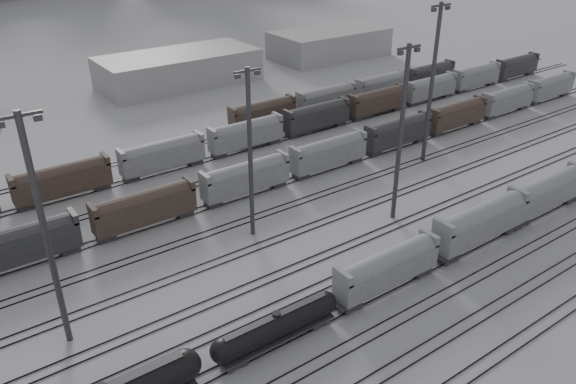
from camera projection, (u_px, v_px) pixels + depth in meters
ground at (438, 270)px, 71.99m from camera, size 900.00×900.00×0.00m
tracks at (348, 215)px, 84.59m from camera, size 220.00×71.50×0.16m
tank_car_b at (277, 326)px, 59.04m from camera, size 15.66×2.61×3.87m
hopper_car_a at (387, 267)px, 66.89m from camera, size 14.81×2.94×5.30m
hopper_car_b at (481, 221)px, 75.82m from camera, size 16.44×3.27×5.88m
hopper_car_c at (547, 191)px, 83.98m from camera, size 15.94×3.17×5.70m
light_mast_a at (45, 230)px, 54.21m from camera, size 4.15×0.66×25.93m
light_mast_b at (250, 151)px, 73.99m from camera, size 3.84×0.61×24.01m
light_mast_c at (401, 131)px, 77.81m from camera, size 4.13×0.66×25.81m
light_mast_d at (432, 81)px, 95.97m from camera, size 4.45×0.71×27.79m
bg_string_near at (328, 154)px, 97.95m from camera, size 151.00×3.00×5.60m
bg_string_mid at (317, 118)px, 114.68m from camera, size 151.00×3.00×5.60m
bg_string_far at (355, 93)px, 129.51m from camera, size 66.00×3.00×5.60m
warehouse_mid at (179, 69)px, 143.92m from camera, size 40.00×18.00×8.00m
warehouse_right at (330, 43)px, 169.81m from camera, size 35.00×18.00×8.00m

